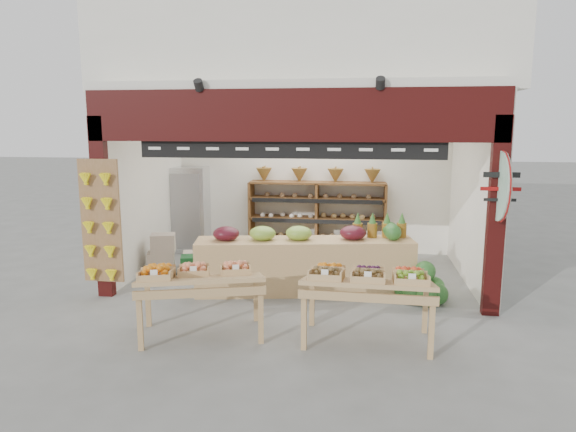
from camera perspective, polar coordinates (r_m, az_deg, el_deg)
The scene contains 11 objects.
ground at distance 8.42m, azimuth 1.06°, elevation -7.36°, with size 60.00×60.00×0.00m, color slate.
shop_structure at distance 9.74m, azimuth 2.39°, elevation 18.32°, with size 6.36×5.12×5.40m.
banana_board at distance 7.88m, azimuth -20.17°, elevation -0.83°, with size 0.60×0.15×1.80m.
gift_sign at distance 7.09m, azimuth 22.53°, elevation 3.06°, with size 0.04×0.93×0.92m.
back_shelving at distance 10.10m, azimuth 3.25°, elevation 1.58°, with size 2.70×0.44×1.69m.
refrigerator at distance 10.53m, azimuth -10.71°, elevation 0.75°, with size 0.66×0.66×1.70m, color silver.
cardboard_stack at distance 9.10m, azimuth -12.34°, elevation -4.59°, with size 1.06×0.87×0.70m.
mid_counter at distance 7.83m, azimuth 1.81°, elevation -5.27°, with size 3.33×1.20×1.04m.
display_table_left at distance 6.33m, azimuth -10.54°, elevation -6.60°, with size 1.66×1.21×0.96m.
display_table_right at distance 6.07m, azimuth 8.88°, elevation -6.89°, with size 1.54×0.89×0.98m.
watermelon_pile at distance 7.74m, azimuth 14.64°, elevation -7.75°, with size 0.75×0.75×0.59m.
Camera 1 is at (1.00, -7.97, 2.52)m, focal length 32.00 mm.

